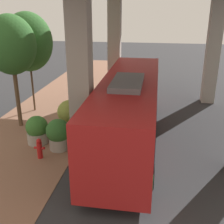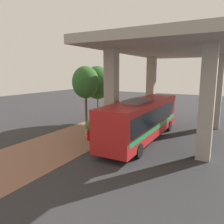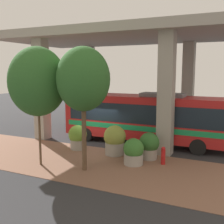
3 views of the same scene
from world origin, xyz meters
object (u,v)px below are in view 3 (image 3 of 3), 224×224
bus (146,116)px  street_tree_far (83,80)px  planter_extra (115,140)px  fire_hydrant (163,156)px  planter_back (149,145)px  street_tree_near (38,82)px  planter_middle (134,152)px  planter_front (78,137)px

bus → street_tree_far: 7.20m
planter_extra → fire_hydrant: bearing=-98.9°
bus → planter_back: bus is taller
bus → planter_extra: (-3.42, 0.82, -1.04)m
fire_hydrant → planter_extra: 3.24m
planter_extra → street_tree_near: bearing=139.6°
bus → fire_hydrant: bus is taller
bus → planter_middle: bearing=-169.2°
planter_back → planter_extra: size_ratio=0.86×
fire_hydrant → street_tree_far: (-2.66, 3.44, 4.20)m
planter_front → planter_extra: 2.71m
planter_front → planter_extra: (-0.04, -2.70, 0.10)m
planter_front → street_tree_near: (-3.47, 0.21, 3.74)m
fire_hydrant → street_tree_near: bearing=115.7°
planter_middle → fire_hydrant: bearing=-63.8°
planter_front → planter_middle: planter_front is taller
planter_front → street_tree_near: 5.11m
fire_hydrant → street_tree_far: street_tree_far is taller
planter_front → planter_back: 4.88m
planter_front → planter_back: planter_front is taller
planter_middle → street_tree_near: street_tree_near is taller
planter_extra → planter_back: bearing=-87.7°
planter_front → planter_extra: size_ratio=0.88×
street_tree_far → planter_back: bearing=-37.0°
planter_middle → street_tree_far: (-1.94, 1.98, 3.99)m
street_tree_far → fire_hydrant: bearing=-52.3°
street_tree_near → fire_hydrant: bearing=-64.3°
bus → street_tree_far: bearing=170.6°
planter_middle → street_tree_far: street_tree_far is taller
planter_front → fire_hydrant: bearing=-95.3°
fire_hydrant → planter_middle: size_ratio=0.68×
bus → street_tree_near: 8.22m
fire_hydrant → planter_middle: 1.65m
planter_front → street_tree_far: 5.59m
planter_front → street_tree_near: size_ratio=0.25×
street_tree_far → planter_middle: bearing=-45.6°
fire_hydrant → planter_front: 5.91m
planter_front → bus: bearing=-46.3°
bus → planter_middle: (-4.64, -0.89, -1.25)m
bus → fire_hydrant: 4.80m
bus → fire_hydrant: size_ratio=11.64×
planter_middle → street_tree_near: size_ratio=0.23×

